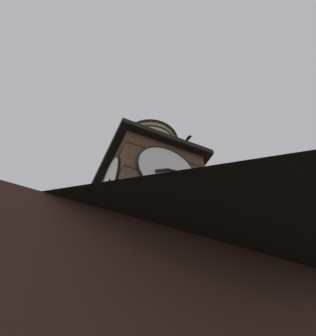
# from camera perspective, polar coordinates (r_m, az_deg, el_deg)

# --- Properties ---
(clock_tower) EXTENTS (4.34, 4.34, 9.33)m
(clock_tower) POSITION_cam_1_polar(r_m,az_deg,el_deg) (16.43, -1.40, -4.22)
(clock_tower) COLOR brown
(clock_tower) RESTS_ON building_main
(flying_bird_high) EXTENTS (0.31, 0.61, 0.16)m
(flying_bird_high) POSITION_cam_1_polar(r_m,az_deg,el_deg) (27.60, 4.62, 4.52)
(flying_bird_high) COLOR black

